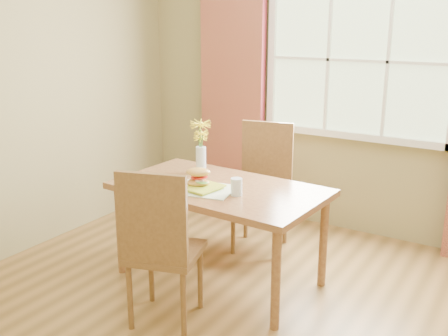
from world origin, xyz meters
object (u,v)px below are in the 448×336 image
Objects in this scene: chair_near at (159,243)px; water_glass at (236,187)px; dining_table at (219,196)px; croissant_sandwich at (198,177)px; chair_far at (263,180)px; flower_vase at (201,141)px.

water_glass is at bearing 56.15° from chair_near.
dining_table is 0.22m from croissant_sandwich.
chair_far is at bearing 57.21° from croissant_sandwich.
chair_near is at bearing -70.29° from flower_vase.
chair_far is at bearing 94.56° from dining_table.
croissant_sandwich reaches higher than dining_table.
dining_table is at bearing 23.91° from croissant_sandwich.
flower_vase reaches higher than chair_far.
chair_far is at bearing 105.25° from water_glass.
dining_table is 1.48× the size of chair_near.
water_glass is at bearing -24.21° from dining_table.
chair_near is at bearing -106.28° from water_glass.
flower_vase is at bearing 93.93° from croissant_sandwich.
chair_far reaches higher than water_glass.
flower_vase is at bearing -133.56° from chair_far.
chair_near is (0.03, -0.70, -0.08)m from dining_table.
chair_near is 2.55× the size of flower_vase.
dining_table is 3.76× the size of flower_vase.
water_glass is 0.64m from flower_vase.
croissant_sandwich is 0.44m from flower_vase.
croissant_sandwich is 0.30m from water_glass.
flower_vase is (-0.51, 0.33, 0.18)m from water_glass.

